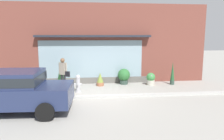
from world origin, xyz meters
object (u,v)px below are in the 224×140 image
potted_plant_doorstep (151,79)px  potted_plant_window_right (100,80)px  potted_plant_by_entrance (18,78)px  potted_plant_low_front (172,74)px  pedestrian_with_handbag (63,72)px  potted_plant_trailing_edge (124,76)px  fire_hydrant (78,83)px  parked_car_navy (14,89)px  potted_plant_window_left (61,74)px

potted_plant_doorstep → potted_plant_window_right: bearing=176.9°
potted_plant_by_entrance → potted_plant_low_front: (8.92, -0.35, 0.15)m
pedestrian_with_handbag → potted_plant_trailing_edge: (3.43, 1.06, -0.50)m
pedestrian_with_handbag → fire_hydrant: bearing=-2.9°
parked_car_navy → potted_plant_window_right: size_ratio=5.54×
potted_plant_window_left → potted_plant_by_entrance: potted_plant_window_left is taller
potted_plant_trailing_edge → fire_hydrant: bearing=-149.3°
potted_plant_window_left → potted_plant_window_right: size_ratio=1.93×
parked_car_navy → potted_plant_doorstep: size_ratio=5.76×
fire_hydrant → potted_plant_window_right: size_ratio=1.19×
potted_plant_doorstep → potted_plant_trailing_edge: 1.59m
potted_plant_low_front → potted_plant_by_entrance: bearing=177.8°
potted_plant_window_right → potted_plant_low_front: bearing=-2.3°
parked_car_navy → potted_plant_trailing_edge: parked_car_navy is taller
potted_plant_window_right → potted_plant_trailing_edge: 1.47m
potted_plant_by_entrance → fire_hydrant: bearing=-23.5°
pedestrian_with_handbag → potted_plant_by_entrance: bearing=-169.7°
parked_car_navy → potted_plant_trailing_edge: bearing=44.0°
pedestrian_with_handbag → parked_car_navy: (-1.48, -3.21, -0.10)m
fire_hydrant → potted_plant_low_front: (5.50, 1.14, 0.20)m
potted_plant_window_right → potted_plant_by_entrance: (-4.63, 0.18, 0.15)m
potted_plant_window_right → potted_plant_low_front: 4.30m
potted_plant_by_entrance → parked_car_navy: bearing=-74.5°
pedestrian_with_handbag → potted_plant_window_right: pedestrian_with_handbag is taller
potted_plant_window_left → potted_plant_by_entrance: 2.42m
fire_hydrant → parked_car_navy: bearing=-129.9°
potted_plant_doorstep → potted_plant_low_front: bearing=-0.5°
parked_car_navy → potted_plant_window_right: (3.47, 4.00, -0.54)m
potted_plant_by_entrance → potted_plant_trailing_edge: bearing=0.8°
potted_plant_low_front → fire_hydrant: bearing=-168.3°
fire_hydrant → potted_plant_doorstep: (4.19, 1.15, -0.08)m
pedestrian_with_handbag → potted_plant_by_entrance: pedestrian_with_handbag is taller
parked_car_navy → potted_plant_by_entrance: 4.36m
fire_hydrant → potted_plant_by_entrance: size_ratio=0.96×
parked_car_navy → potted_plant_low_front: 8.65m
fire_hydrant → parked_car_navy: (-2.26, -2.69, 0.45)m
potted_plant_doorstep → potted_plant_low_front: size_ratio=0.53×
potted_plant_window_left → potted_plant_low_front: bearing=-2.0°
parked_car_navy → potted_plant_window_right: 5.33m
potted_plant_window_right → potted_plant_by_entrance: 4.64m
pedestrian_with_handbag → potted_plant_low_front: 6.32m
fire_hydrant → parked_car_navy: 3.54m
potted_plant_doorstep → potted_plant_window_left: potted_plant_window_left is taller
potted_plant_low_front → potted_plant_trailing_edge: 2.88m
pedestrian_with_handbag → potted_plant_by_entrance: (-2.64, 0.97, -0.49)m
potted_plant_by_entrance → potted_plant_doorstep: bearing=-2.5°
pedestrian_with_handbag → potted_plant_trailing_edge: size_ratio=1.84×
potted_plant_trailing_edge → potted_plant_window_right: bearing=-169.6°
potted_plant_window_left → potted_plant_trailing_edge: 3.67m
potted_plant_window_left → potted_plant_low_front: potted_plant_window_left is taller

